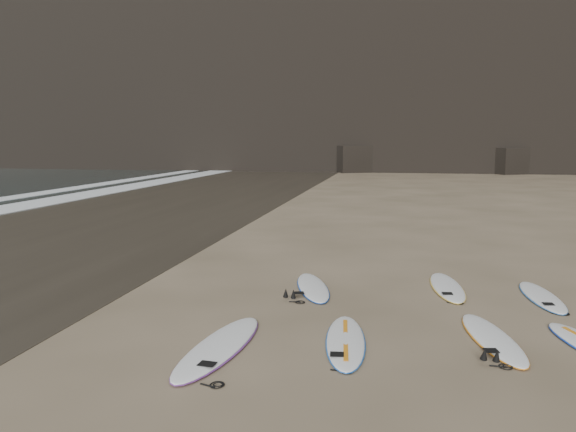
% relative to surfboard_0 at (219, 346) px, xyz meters
% --- Properties ---
extents(ground, '(240.00, 240.00, 0.00)m').
position_rel_surfboard_0_xyz_m(ground, '(4.28, 1.06, -0.05)').
color(ground, '#897559').
rests_on(ground, ground).
extents(wet_sand, '(12.00, 200.00, 0.01)m').
position_rel_surfboard_0_xyz_m(wet_sand, '(-8.72, 11.06, -0.05)').
color(wet_sand, '#383026').
rests_on(wet_sand, ground).
extents(surfboard_0, '(0.93, 2.80, 0.10)m').
position_rel_surfboard_0_xyz_m(surfboard_0, '(0.00, 0.00, 0.00)').
color(surfboard_0, white).
rests_on(surfboard_0, ground).
extents(surfboard_1, '(0.78, 2.40, 0.08)m').
position_rel_surfboard_0_xyz_m(surfboard_1, '(1.79, 0.58, -0.01)').
color(surfboard_1, white).
rests_on(surfboard_1, ground).
extents(surfboard_2, '(0.98, 2.42, 0.08)m').
position_rel_surfboard_0_xyz_m(surfboard_2, '(3.98, 1.12, -0.01)').
color(surfboard_2, white).
rests_on(surfboard_2, ground).
extents(surfboard_5, '(1.18, 2.41, 0.08)m').
position_rel_surfboard_0_xyz_m(surfboard_5, '(0.86, 3.57, -0.01)').
color(surfboard_5, white).
rests_on(surfboard_5, ground).
extents(surfboard_6, '(0.76, 2.43, 0.09)m').
position_rel_surfboard_0_xyz_m(surfboard_6, '(3.57, 4.10, -0.01)').
color(surfboard_6, white).
rests_on(surfboard_6, ground).
extents(surfboard_7, '(0.69, 2.30, 0.08)m').
position_rel_surfboard_0_xyz_m(surfboard_7, '(5.30, 3.70, -0.01)').
color(surfboard_7, white).
rests_on(surfboard_7, ground).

